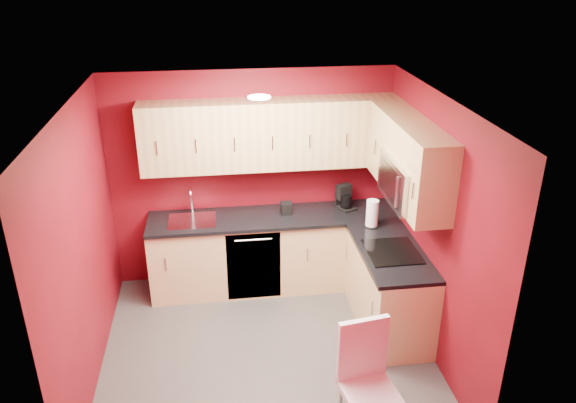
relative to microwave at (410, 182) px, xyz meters
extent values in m
plane|color=#43413F|center=(-1.39, -0.20, -1.66)|extent=(3.20, 3.20, 0.00)
plane|color=white|center=(-1.39, -0.20, 0.84)|extent=(3.20, 3.20, 0.00)
plane|color=maroon|center=(-1.39, 1.30, -0.41)|extent=(3.20, 0.00, 3.20)
plane|color=maroon|center=(-1.39, -1.70, -0.41)|extent=(3.20, 0.00, 3.20)
plane|color=maroon|center=(-2.99, -0.20, -0.41)|extent=(0.00, 3.00, 3.00)
plane|color=maroon|center=(0.21, -0.20, -0.41)|extent=(0.00, 3.00, 3.00)
cube|color=#E0BA80|center=(-1.19, 1.00, -1.22)|extent=(2.80, 0.60, 0.87)
cube|color=#E0BA80|center=(-0.09, 0.05, -1.22)|extent=(0.60, 1.30, 0.87)
cube|color=black|center=(-1.19, 0.99, -0.77)|extent=(2.80, 0.63, 0.04)
cube|color=black|center=(-0.11, 0.04, -0.77)|extent=(0.63, 1.27, 0.04)
cube|color=tan|center=(-1.19, 1.13, 0.17)|extent=(2.80, 0.35, 0.75)
cube|color=tan|center=(0.03, 0.67, 0.17)|extent=(0.35, 0.57, 0.75)
cube|color=tan|center=(0.03, -0.49, 0.17)|extent=(0.35, 0.22, 0.75)
cube|color=tan|center=(0.03, 0.00, 0.38)|extent=(0.35, 0.76, 0.33)
cube|color=silver|center=(0.01, 0.00, 0.00)|extent=(0.40, 0.76, 0.42)
cube|color=black|center=(-0.18, 0.00, 0.00)|extent=(0.02, 0.62, 0.33)
cylinder|color=silver|center=(-0.20, -0.23, 0.00)|extent=(0.02, 0.02, 0.29)
cube|color=black|center=(-0.11, 0.00, -0.74)|extent=(0.50, 0.55, 0.01)
cube|color=silver|center=(-2.09, 0.98, -0.75)|extent=(0.52, 0.42, 0.02)
cylinder|color=silver|center=(-2.09, 1.18, -0.62)|extent=(0.02, 0.02, 0.26)
torus|color=silver|center=(-2.09, 1.11, -0.49)|extent=(0.02, 0.16, 0.16)
cylinder|color=silver|center=(-2.09, 1.04, -0.55)|extent=(0.02, 0.02, 0.12)
cube|color=black|center=(-1.44, 0.71, -1.22)|extent=(0.60, 0.02, 0.82)
cylinder|color=white|center=(-1.39, 0.10, 0.82)|extent=(0.20, 0.20, 0.01)
camera|label=1|loc=(-1.79, -4.68, 1.99)|focal=35.00mm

